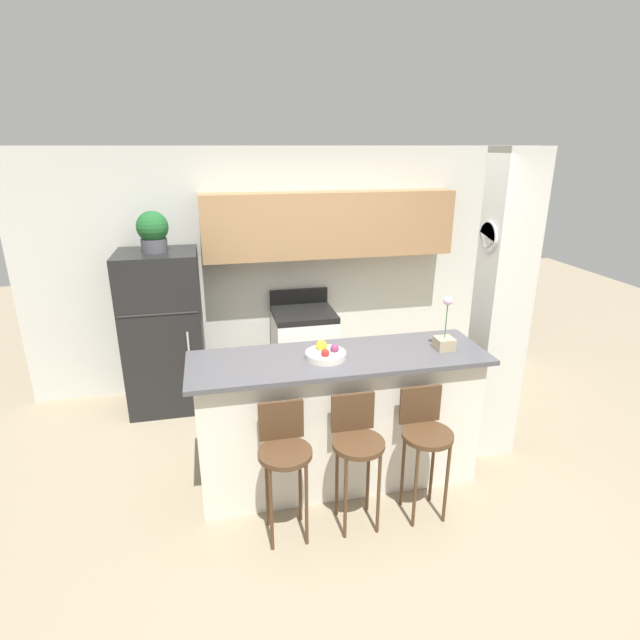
{
  "coord_description": "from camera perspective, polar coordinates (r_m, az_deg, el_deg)",
  "views": [
    {
      "loc": [
        -0.88,
        -3.29,
        2.55
      ],
      "look_at": [
        0.0,
        0.67,
        1.13
      ],
      "focal_mm": 28.0,
      "sensor_mm": 36.0,
      "label": 1
    }
  ],
  "objects": [
    {
      "name": "bar_stool_mid",
      "position": [
        3.51,
        4.22,
        -13.89
      ],
      "size": [
        0.36,
        0.36,
        0.95
      ],
      "color": "#4C331E",
      "rests_on": "ground_plane"
    },
    {
      "name": "refrigerator",
      "position": [
        5.19,
        -17.4,
        -1.29
      ],
      "size": [
        0.75,
        0.66,
        1.61
      ],
      "color": "black",
      "rests_on": "ground_plane"
    },
    {
      "name": "counter_bar",
      "position": [
        3.96,
        2.14,
        -11.22
      ],
      "size": [
        2.24,
        0.68,
        1.07
      ],
      "color": "silver",
      "rests_on": "ground_plane"
    },
    {
      "name": "fruit_bowl",
      "position": [
        3.66,
        0.65,
        -3.88
      ],
      "size": [
        0.3,
        0.3,
        0.12
      ],
      "color": "silver",
      "rests_on": "counter_bar"
    },
    {
      "name": "orchid_vase",
      "position": [
        3.91,
        14.08,
        -1.82
      ],
      "size": [
        0.13,
        0.13,
        0.42
      ],
      "color": "tan",
      "rests_on": "counter_bar"
    },
    {
      "name": "bar_stool_left",
      "position": [
        3.42,
        -4.1,
        -14.89
      ],
      "size": [
        0.36,
        0.36,
        0.95
      ],
      "color": "#4C331E",
      "rests_on": "ground_plane"
    },
    {
      "name": "ground_plane",
      "position": [
        4.26,
        2.04,
        -17.51
      ],
      "size": [
        14.0,
        14.0,
        0.0
      ],
      "primitive_type": "plane",
      "color": "gray"
    },
    {
      "name": "stove_range",
      "position": [
        5.39,
        -1.83,
        -3.51
      ],
      "size": [
        0.64,
        0.62,
        1.07
      ],
      "color": "white",
      "rests_on": "ground_plane"
    },
    {
      "name": "bar_stool_right",
      "position": [
        3.66,
        11.91,
        -12.71
      ],
      "size": [
        0.36,
        0.36,
        0.95
      ],
      "color": "#4C331E",
      "rests_on": "ground_plane"
    },
    {
      "name": "pillar_right",
      "position": [
        4.34,
        19.97,
        1.09
      ],
      "size": [
        0.38,
        0.32,
        2.55
      ],
      "color": "silver",
      "rests_on": "ground_plane"
    },
    {
      "name": "potted_plant_on_fridge",
      "position": [
        4.94,
        -18.57,
        9.62
      ],
      "size": [
        0.29,
        0.29,
        0.38
      ],
      "color": "#4C4C51",
      "rests_on": "refrigerator"
    },
    {
      "name": "wall_back",
      "position": [
        5.37,
        -1.39,
        7.77
      ],
      "size": [
        5.6,
        0.38,
        2.55
      ],
      "color": "silver",
      "rests_on": "ground_plane"
    },
    {
      "name": "trash_bin",
      "position": [
        5.2,
        -10.29,
        -7.99
      ],
      "size": [
        0.28,
        0.28,
        0.38
      ],
      "color": "black",
      "rests_on": "ground_plane"
    }
  ]
}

